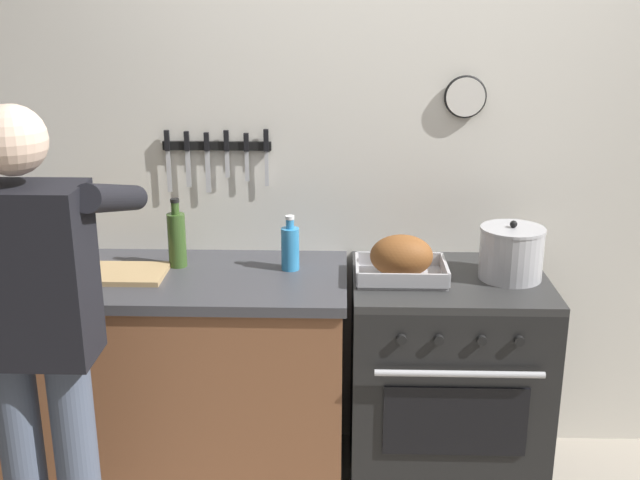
# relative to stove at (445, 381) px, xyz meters

# --- Properties ---
(wall_back) EXTENTS (6.00, 0.13, 2.60)m
(wall_back) POSITION_rel_stove_xyz_m (-0.22, 0.36, 0.85)
(wall_back) COLOR white
(wall_back) RESTS_ON ground
(counter_block) EXTENTS (2.03, 0.65, 0.90)m
(counter_block) POSITION_rel_stove_xyz_m (-1.43, 0.00, 0.01)
(counter_block) COLOR brown
(counter_block) RESTS_ON ground
(stove) EXTENTS (0.76, 0.67, 0.90)m
(stove) POSITION_rel_stove_xyz_m (0.00, 0.00, 0.00)
(stove) COLOR black
(stove) RESTS_ON ground
(person_cook) EXTENTS (0.51, 0.63, 1.66)m
(person_cook) POSITION_rel_stove_xyz_m (-1.38, -0.64, 0.50)
(person_cook) COLOR #4C566B
(person_cook) RESTS_ON ground
(roasting_pan) EXTENTS (0.35, 0.26, 0.18)m
(roasting_pan) POSITION_rel_stove_xyz_m (-0.20, -0.02, 0.53)
(roasting_pan) COLOR #B7B7BC
(roasting_pan) RESTS_ON stove
(stock_pot) EXTENTS (0.25, 0.25, 0.23)m
(stock_pot) POSITION_rel_stove_xyz_m (0.23, 0.00, 0.55)
(stock_pot) COLOR #B7B7BC
(stock_pot) RESTS_ON stove
(cutting_board) EXTENTS (0.36, 0.24, 0.02)m
(cutting_board) POSITION_rel_stove_xyz_m (-1.30, -0.02, 0.46)
(cutting_board) COLOR tan
(cutting_board) RESTS_ON counter_block
(bottle_vinegar) EXTENTS (0.06, 0.06, 0.27)m
(bottle_vinegar) POSITION_rel_stove_xyz_m (-1.56, 0.10, 0.56)
(bottle_vinegar) COLOR #997F4C
(bottle_vinegar) RESTS_ON counter_block
(bottle_dish_soap) EXTENTS (0.07, 0.07, 0.22)m
(bottle_dish_soap) POSITION_rel_stove_xyz_m (-0.63, 0.08, 0.54)
(bottle_dish_soap) COLOR #338CCC
(bottle_dish_soap) RESTS_ON counter_block
(bottle_olive_oil) EXTENTS (0.07, 0.07, 0.28)m
(bottle_olive_oil) POSITION_rel_stove_xyz_m (-1.09, 0.10, 0.57)
(bottle_olive_oil) COLOR #385623
(bottle_olive_oil) RESTS_ON counter_block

